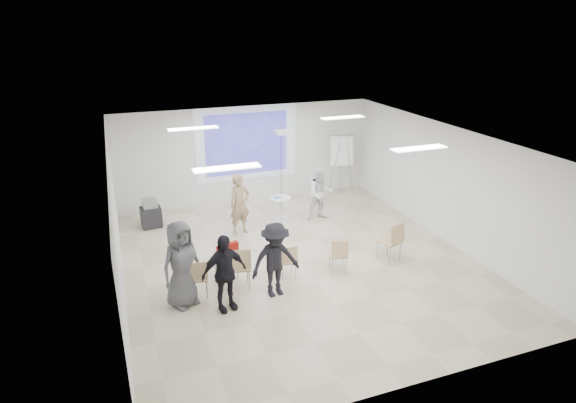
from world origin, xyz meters
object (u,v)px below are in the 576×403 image
object	(u,v)px
flipchart_easel	(342,150)
pedestal_table	(281,207)
chair_right_far	(393,239)
laptop	(239,265)
chair_far_left	(198,276)
audience_mid	(275,255)
chair_left_inner	(240,265)
chair_left_mid	(228,257)
chair_right_inner	(339,253)
audience_left	(224,268)
player_left	(240,200)
audience_outer	(181,259)
player_right	(320,190)
chair_center	(288,259)
av_cart	(151,214)

from	to	relation	value
flipchart_easel	pedestal_table	bearing A→B (deg)	-137.55
chair_right_far	laptop	world-z (taller)	chair_right_far
chair_far_left	audience_mid	size ratio (longest dim) A/B	0.47
pedestal_table	chair_left_inner	bearing A→B (deg)	-122.32
chair_left_mid	chair_right_far	world-z (taller)	chair_right_far
chair_right_inner	audience_left	bearing A→B (deg)	-153.65
audience_left	audience_mid	bearing A→B (deg)	-5.00
player_left	audience_outer	distance (m)	3.58
chair_right_inner	flipchart_easel	distance (m)	5.41
player_left	chair_right_inner	xyz separation A→B (m)	(1.53, -2.88, -0.45)
flipchart_easel	audience_left	bearing A→B (deg)	-120.47
pedestal_table	audience_left	xyz separation A→B (m)	(-2.53, -3.88, 0.52)
player_right	laptop	xyz separation A→B (m)	(-3.16, -2.90, -0.34)
chair_far_left	chair_left_inner	distance (m)	0.90
player_right	chair_center	size ratio (longest dim) A/B	2.14
chair_far_left	chair_center	size ratio (longest dim) A/B	1.07
player_left	player_right	size ratio (longest dim) A/B	1.09
chair_left_inner	flipchart_easel	size ratio (longest dim) A/B	0.48
player_left	player_right	bearing A→B (deg)	-11.85
chair_center	pedestal_table	bearing A→B (deg)	77.65
pedestal_table	av_cart	bearing A→B (deg)	166.93
chair_left_inner	audience_outer	bearing A→B (deg)	-162.46
player_left	laptop	xyz separation A→B (m)	(-0.74, -2.71, -0.42)
player_right	chair_left_inner	distance (m)	4.38
chair_right_inner	chair_right_far	xyz separation A→B (m)	(1.41, 0.03, 0.10)
chair_center	audience_left	distance (m)	1.80
audience_left	chair_left_inner	bearing A→B (deg)	40.28
pedestal_table	chair_left_inner	distance (m)	3.85
chair_left_mid	av_cart	bearing A→B (deg)	92.12
av_cart	player_right	bearing A→B (deg)	-17.23
audience_outer	av_cart	world-z (taller)	audience_outer
chair_center	flipchart_easel	bearing A→B (deg)	56.62
chair_far_left	audience_mid	distance (m)	1.64
player_left	audience_outer	xyz separation A→B (m)	(-1.98, -2.99, 0.07)
chair_right_inner	av_cart	distance (m)	5.59
audience_outer	audience_mid	bearing A→B (deg)	-35.99
player_left	chair_center	bearing A→B (deg)	-98.79
player_left	chair_far_left	distance (m)	3.32
chair_right_inner	av_cart	world-z (taller)	chair_right_inner
pedestal_table	flipchart_easel	bearing A→B (deg)	28.99
player_right	chair_far_left	size ratio (longest dim) A/B	2.01
laptop	av_cart	bearing A→B (deg)	-60.07
chair_left_mid	flipchart_easel	distance (m)	6.47
chair_left_inner	chair_center	xyz separation A→B (m)	(1.12, 0.08, -0.10)
chair_center	audience_mid	world-z (taller)	audience_mid
chair_left_mid	chair_left_inner	xyz separation A→B (m)	(0.15, -0.46, 0.02)
chair_left_inner	chair_right_inner	world-z (taller)	chair_left_inner
chair_far_left	flipchart_easel	world-z (taller)	flipchart_easel
audience_mid	chair_center	bearing A→B (deg)	43.18
player_left	chair_far_left	bearing A→B (deg)	-136.43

